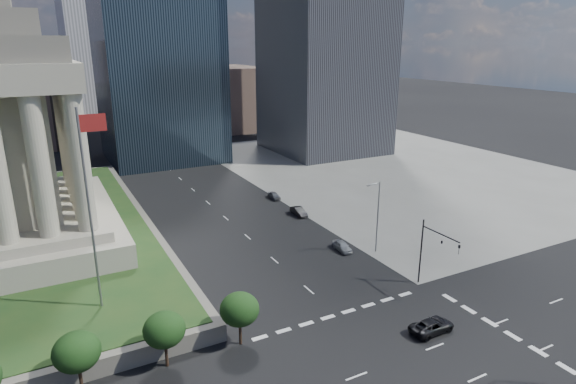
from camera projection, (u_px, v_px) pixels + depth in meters
ground at (152, 155)px, 123.29m from camera, size 500.00×500.00×0.00m
sidewalk_ne at (395, 168)px, 109.97m from camera, size 68.00×90.00×0.03m
flagpole at (90, 200)px, 45.47m from camera, size 2.52×0.24×20.00m
midrise_glass at (155, 31)px, 111.07m from camera, size 26.00×26.00×60.00m
building_filler_ne at (226, 98)px, 159.92m from camera, size 20.00×30.00×20.00m
building_filler_nw at (12, 94)px, 131.13m from camera, size 24.00×30.00×28.00m
traffic_signal_ne at (433, 247)px, 54.38m from camera, size 0.30×5.74×8.00m
street_lamp_north at (377, 213)px, 64.18m from camera, size 2.13×0.22×10.00m
pickup_truck at (432, 326)px, 47.40m from camera, size 4.86×2.38×1.33m
parked_sedan_near at (342, 246)px, 66.08m from camera, size 1.84×3.90×1.29m
parked_sedan_mid at (299, 211)px, 79.59m from camera, size 1.59×4.15×1.35m
parked_sedan_far at (274, 196)px, 88.04m from camera, size 1.63×3.68×1.23m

